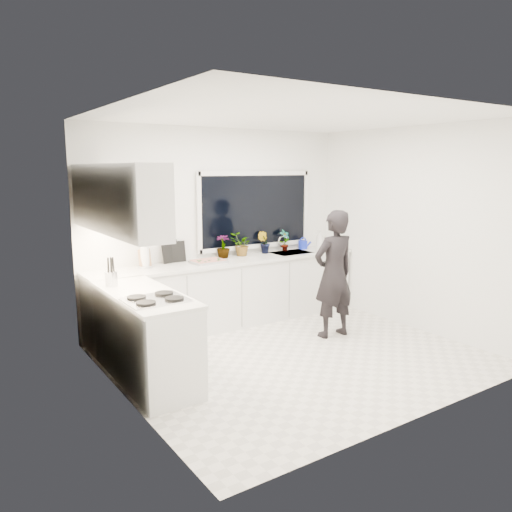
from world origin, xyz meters
TOP-DOWN VIEW (x-y plane):
  - floor at (0.00, 0.00)m, footprint 4.00×3.50m
  - wall_back at (0.00, 1.76)m, footprint 4.00×0.02m
  - wall_left at (-2.01, 0.00)m, footprint 0.02×3.50m
  - wall_right at (2.01, 0.00)m, footprint 0.02×3.50m
  - ceiling at (0.00, 0.00)m, footprint 4.00×3.50m
  - window at (0.60, 1.73)m, footprint 1.80×0.02m
  - base_cabinets_back at (0.00, 1.45)m, footprint 3.92×0.58m
  - base_cabinets_left at (-1.67, 0.35)m, footprint 0.58×1.60m
  - countertop_back at (0.00, 1.44)m, footprint 3.94×0.62m
  - countertop_left at (-1.67, 0.35)m, footprint 0.62×1.60m
  - upper_cabinets at (-1.79, 0.70)m, footprint 0.34×2.10m
  - sink at (1.05, 1.45)m, footprint 0.58×0.42m
  - faucet at (1.05, 1.65)m, footprint 0.03×0.03m
  - stovetop at (-1.69, -0.00)m, footprint 0.56×0.48m
  - person at (0.85, 0.30)m, footprint 0.62×0.42m
  - pizza_tray at (-0.36, 1.42)m, footprint 0.45×0.34m
  - pizza at (-0.36, 1.42)m, footprint 0.41×0.30m
  - watering_can at (1.41, 1.61)m, footprint 0.15×0.15m
  - paper_towel_roll at (-1.18, 1.55)m, footprint 0.14×0.14m
  - knife_block at (-1.17, 1.59)m, footprint 0.14×0.11m
  - utensil_crock at (-1.85, 0.80)m, footprint 0.15×0.15m
  - picture_frame_large at (-0.67, 1.69)m, footprint 0.22×0.04m
  - picture_frame_small at (-0.78, 1.69)m, footprint 0.25×0.08m
  - herb_plants at (0.37, 1.61)m, footprint 1.28×0.29m
  - soap_bottles at (1.52, 1.30)m, footprint 0.30×0.13m

SIDE VIEW (x-z plane):
  - floor at x=0.00m, z-range -0.02..0.00m
  - base_cabinets_back at x=0.00m, z-range 0.00..0.88m
  - base_cabinets_left at x=-1.67m, z-range 0.00..0.88m
  - person at x=0.85m, z-range 0.00..1.64m
  - sink at x=1.05m, z-range 0.80..0.94m
  - countertop_back at x=0.00m, z-range 0.88..0.92m
  - countertop_left at x=-1.67m, z-range 0.88..0.92m
  - stovetop at x=-1.69m, z-range 0.92..0.95m
  - pizza_tray at x=-0.36m, z-range 0.92..0.95m
  - pizza at x=-0.36m, z-range 0.95..0.96m
  - watering_can at x=1.41m, z-range 0.92..1.05m
  - utensil_crock at x=-1.85m, z-range 0.92..1.08m
  - faucet at x=1.05m, z-range 0.92..1.14m
  - knife_block at x=-1.17m, z-range 0.92..1.14m
  - paper_towel_roll at x=-1.18m, z-range 0.92..1.18m
  - picture_frame_large at x=-0.67m, z-range 0.92..1.20m
  - soap_bottles at x=1.52m, z-range 0.91..1.23m
  - picture_frame_small at x=-0.78m, z-range 0.92..1.22m
  - herb_plants at x=0.37m, z-range 0.92..1.25m
  - wall_back at x=0.00m, z-range 0.00..2.70m
  - wall_left at x=-2.01m, z-range 0.00..2.70m
  - wall_right at x=2.01m, z-range 0.00..2.70m
  - window at x=0.60m, z-range 1.05..2.05m
  - upper_cabinets at x=-1.79m, z-range 1.50..2.20m
  - ceiling at x=0.00m, z-range 2.70..2.72m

